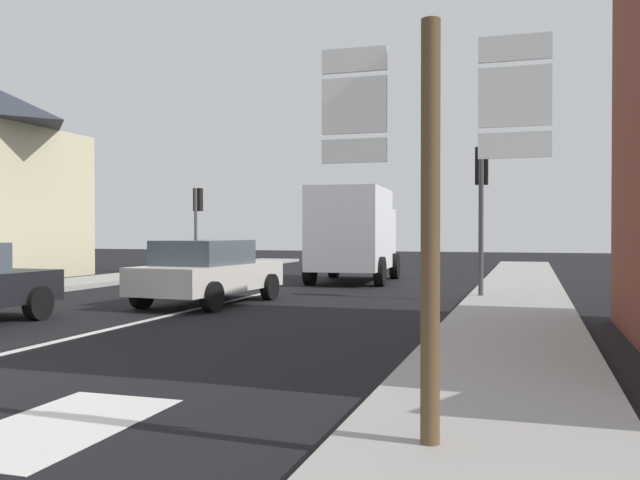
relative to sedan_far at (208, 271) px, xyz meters
name	(u,v)px	position (x,y,z in m)	size (l,w,h in m)	color
ground_plane	(246,298)	(0.20, 1.74, -0.76)	(80.00, 80.00, 0.00)	black
sidewalk_right	(515,313)	(6.76, -0.26, -0.69)	(2.28, 44.00, 0.14)	#9E9B96
lane_centre_stripe	(165,316)	(0.20, -2.26, -0.75)	(0.16, 12.00, 0.01)	silver
lane_turn_arrow	(58,426)	(3.18, -9.26, -0.75)	(1.20, 2.20, 0.01)	silver
sedan_far	(208,271)	(0.00, 0.00, 0.00)	(2.24, 4.33, 1.47)	beige
delivery_truck	(354,232)	(1.50, 7.60, 0.89)	(2.73, 5.12, 3.05)	silver
route_sign_post	(431,199)	(6.36, -9.23, 1.15)	(1.66, 0.14, 3.20)	brown
traffic_light_near_right	(482,187)	(5.92, 2.70, 1.98)	(0.30, 0.49, 3.70)	#47474C
traffic_light_far_left	(197,210)	(-5.52, 10.20, 1.73)	(0.30, 0.49, 3.37)	#47474C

